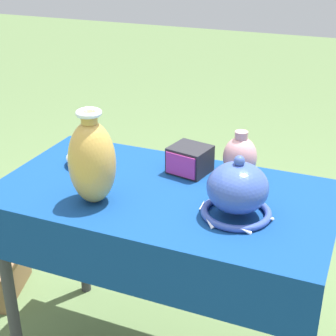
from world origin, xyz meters
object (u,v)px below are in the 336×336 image
(bowl_shallow_ivory, at_px, (88,157))
(vase_tall_bulbous, at_px, (92,161))
(mosaic_tile_box, at_px, (190,160))
(jar_round_rose, at_px, (240,157))
(vase_dome_bell, at_px, (237,192))

(bowl_shallow_ivory, bearing_deg, vase_tall_bulbous, -55.67)
(mosaic_tile_box, relative_size, jar_round_rose, 0.91)
(vase_tall_bulbous, height_order, mosaic_tile_box, vase_tall_bulbous)
(vase_dome_bell, bearing_deg, vase_tall_bulbous, -168.95)
(vase_tall_bulbous, relative_size, jar_round_rose, 1.82)
(bowl_shallow_ivory, relative_size, jar_round_rose, 0.96)
(vase_tall_bulbous, height_order, jar_round_rose, vase_tall_bulbous)
(vase_dome_bell, height_order, jar_round_rose, vase_dome_bell)
(vase_dome_bell, distance_m, bowl_shallow_ivory, 0.63)
(vase_dome_bell, relative_size, bowl_shallow_ivory, 1.41)
(mosaic_tile_box, height_order, bowl_shallow_ivory, mosaic_tile_box)
(vase_tall_bulbous, bearing_deg, mosaic_tile_box, 57.34)
(jar_round_rose, bearing_deg, vase_dome_bell, -76.27)
(vase_tall_bulbous, relative_size, bowl_shallow_ivory, 1.89)
(jar_round_rose, bearing_deg, bowl_shallow_ivory, -168.02)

